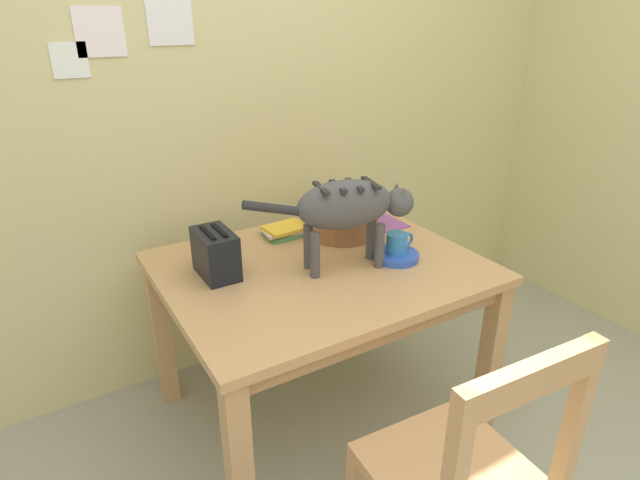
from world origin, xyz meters
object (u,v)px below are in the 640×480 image
at_px(cat, 350,207).
at_px(coffee_mug, 397,243).
at_px(dining_table, 320,284).
at_px(book_stack, 285,231).
at_px(saucer_bowl, 396,256).
at_px(wicker_basket, 343,221).
at_px(magazine, 371,224).
at_px(wooden_chair_near, 462,479).
at_px(toaster, 216,254).

relative_size(cat, coffee_mug, 5.14).
relative_size(dining_table, book_stack, 6.11).
xyz_separation_m(saucer_bowl, wicker_basket, (-0.04, 0.32, 0.04)).
relative_size(dining_table, wicker_basket, 3.82).
height_order(cat, magazine, cat).
distance_m(saucer_bowl, wicker_basket, 0.33).
bearing_deg(wooden_chair_near, wicker_basket, 77.13).
xyz_separation_m(dining_table, coffee_mug, (0.28, -0.12, 0.16)).
height_order(coffee_mug, magazine, coffee_mug).
xyz_separation_m(wicker_basket, wooden_chair_near, (-0.31, -1.06, -0.32)).
bearing_deg(saucer_bowl, book_stack, 121.65).
relative_size(cat, magazine, 2.27).
bearing_deg(cat, toaster, -100.47).
relative_size(coffee_mug, toaster, 0.62).
relative_size(book_stack, wooden_chair_near, 0.20).
height_order(coffee_mug, toaster, toaster).
bearing_deg(coffee_mug, magazine, 70.19).
height_order(dining_table, wooden_chair_near, wooden_chair_near).
relative_size(dining_table, toaster, 5.86).
bearing_deg(wicker_basket, book_stack, 154.61).
distance_m(coffee_mug, toaster, 0.69).
distance_m(book_stack, wooden_chair_near, 1.21).
bearing_deg(wooden_chair_near, saucer_bowl, 68.22).
distance_m(saucer_bowl, book_stack, 0.50).
height_order(saucer_bowl, magazine, saucer_bowl).
distance_m(magazine, book_stack, 0.40).
relative_size(cat, wooden_chair_near, 0.68).
bearing_deg(magazine, wooden_chair_near, -113.50).
bearing_deg(cat, coffee_mug, 90.21).
xyz_separation_m(wicker_basket, toaster, (-0.61, -0.09, 0.03)).
distance_m(saucer_bowl, wooden_chair_near, 0.86).
xyz_separation_m(coffee_mug, wicker_basket, (-0.04, 0.32, -0.01)).
bearing_deg(dining_table, magazine, 29.08).
xyz_separation_m(toaster, wooden_chair_near, (0.30, -0.97, -0.35)).
xyz_separation_m(dining_table, cat, (0.08, -0.07, 0.33)).
relative_size(cat, wicker_basket, 2.07).
relative_size(saucer_bowl, toaster, 0.89).
bearing_deg(saucer_bowl, wooden_chair_near, -115.01).
relative_size(cat, book_stack, 3.31).
xyz_separation_m(coffee_mug, book_stack, (-0.27, 0.43, -0.04)).
xyz_separation_m(magazine, toaster, (-0.77, -0.11, 0.08)).
distance_m(dining_table, wooden_chair_near, 0.88).
bearing_deg(saucer_bowl, magazine, 69.67).
height_order(dining_table, saucer_bowl, saucer_bowl).
xyz_separation_m(book_stack, toaster, (-0.38, -0.20, 0.06)).
bearing_deg(book_stack, toaster, -152.67).
bearing_deg(book_stack, cat, -79.63).
bearing_deg(coffee_mug, dining_table, 157.62).
distance_m(dining_table, saucer_bowl, 0.32).
bearing_deg(saucer_bowl, wicker_basket, 96.82).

